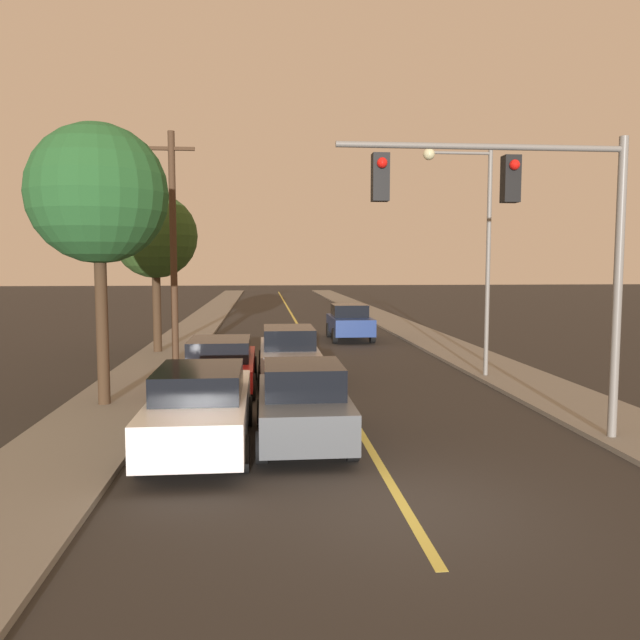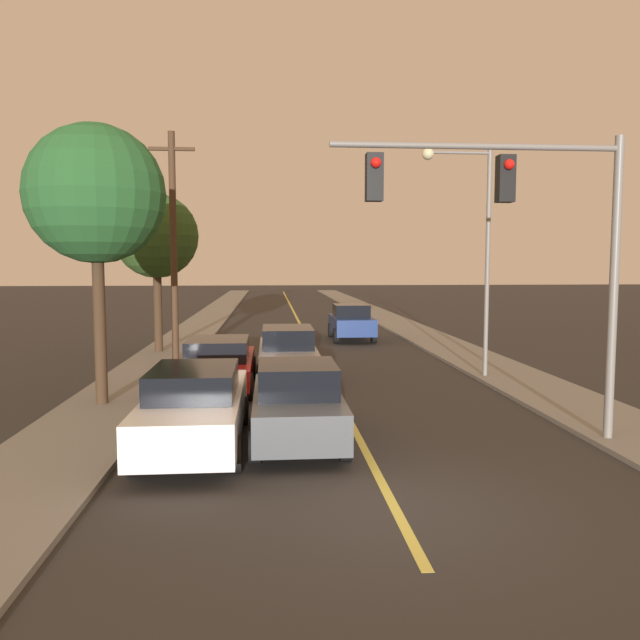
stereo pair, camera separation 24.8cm
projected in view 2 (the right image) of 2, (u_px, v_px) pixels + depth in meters
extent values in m
plane|color=#2D2B28|center=(394.00, 508.00, 9.32)|extent=(200.00, 200.00, 0.00)
cube|color=#2D2B28|center=(295.00, 315.00, 45.06)|extent=(9.23, 80.00, 0.01)
cube|color=#D1C14C|center=(295.00, 315.00, 45.06)|extent=(0.16, 76.00, 0.00)
cube|color=gray|center=(213.00, 314.00, 44.59)|extent=(2.50, 80.00, 0.12)
cube|color=gray|center=(375.00, 313.00, 45.53)|extent=(2.50, 80.00, 0.12)
cube|color=#474C51|center=(297.00, 409.00, 12.74)|extent=(1.76, 4.24, 0.74)
cube|color=black|center=(297.00, 378.00, 12.51)|extent=(1.55, 1.91, 0.61)
cylinder|color=black|center=(258.00, 413.00, 14.01)|extent=(0.22, 0.61, 0.61)
cylinder|color=black|center=(331.00, 411.00, 14.15)|extent=(0.22, 0.61, 0.61)
cylinder|color=black|center=(255.00, 447.00, 11.40)|extent=(0.22, 0.61, 0.61)
cylinder|color=black|center=(345.00, 445.00, 11.54)|extent=(0.22, 0.61, 0.61)
cube|color=#A5A8B2|center=(287.00, 357.00, 19.54)|extent=(1.74, 5.00, 0.71)
cube|color=black|center=(288.00, 337.00, 19.28)|extent=(1.53, 2.25, 0.61)
cylinder|color=black|center=(262.00, 361.00, 21.04)|extent=(0.22, 0.76, 0.76)
cylinder|color=black|center=(311.00, 360.00, 21.18)|extent=(0.22, 0.76, 0.76)
cylinder|color=black|center=(260.00, 377.00, 17.97)|extent=(0.22, 0.76, 0.76)
cylinder|color=black|center=(318.00, 377.00, 18.10)|extent=(0.22, 0.76, 0.76)
cube|color=white|center=(196.00, 411.00, 12.40)|extent=(1.83, 5.18, 0.77)
cube|color=black|center=(194.00, 381.00, 12.13)|extent=(1.61, 2.33, 0.53)
cylinder|color=black|center=(165.00, 412.00, 13.95)|extent=(0.22, 0.66, 0.66)
cylinder|color=black|center=(243.00, 411.00, 14.09)|extent=(0.22, 0.66, 0.66)
cylinder|color=black|center=(134.00, 456.00, 10.77)|extent=(0.22, 0.66, 0.66)
cylinder|color=black|center=(236.00, 454.00, 10.91)|extent=(0.22, 0.66, 0.66)
cube|color=red|center=(219.00, 367.00, 18.10)|extent=(1.93, 5.02, 0.57)
cube|color=black|center=(218.00, 349.00, 17.85)|extent=(1.70, 2.26, 0.58)
cylinder|color=black|center=(193.00, 369.00, 19.59)|extent=(0.22, 0.73, 0.73)
cylinder|color=black|center=(252.00, 368.00, 19.74)|extent=(0.22, 0.73, 0.73)
cylinder|color=black|center=(179.00, 388.00, 16.50)|extent=(0.22, 0.73, 0.73)
cylinder|color=black|center=(249.00, 387.00, 16.65)|extent=(0.22, 0.73, 0.73)
cube|color=navy|center=(351.00, 325.00, 29.94)|extent=(1.85, 4.08, 0.77)
cube|color=black|center=(351.00, 310.00, 30.05)|extent=(1.63, 1.83, 0.58)
cylinder|color=black|center=(374.00, 335.00, 28.79)|extent=(0.22, 0.72, 0.72)
cylinder|color=black|center=(336.00, 336.00, 28.65)|extent=(0.22, 0.72, 0.72)
cylinder|color=black|center=(365.00, 330.00, 31.30)|extent=(0.22, 0.72, 0.72)
cylinder|color=black|center=(331.00, 330.00, 31.16)|extent=(0.22, 0.72, 0.72)
cylinder|color=slate|center=(614.00, 290.00, 12.44)|extent=(0.18, 0.18, 6.02)
cylinder|color=slate|center=(477.00, 146.00, 11.96)|extent=(5.71, 0.12, 0.12)
cube|color=black|center=(505.00, 179.00, 12.06)|extent=(0.32, 0.28, 0.90)
sphere|color=red|center=(509.00, 164.00, 11.86)|extent=(0.20, 0.20, 0.20)
cube|color=black|center=(374.00, 177.00, 11.86)|extent=(0.32, 0.28, 0.90)
sphere|color=red|center=(376.00, 163.00, 11.66)|extent=(0.20, 0.20, 0.20)
cylinder|color=slate|center=(487.00, 264.00, 19.48)|extent=(0.14, 0.14, 7.08)
cylinder|color=slate|center=(459.00, 153.00, 19.10)|extent=(1.95, 0.09, 0.09)
sphere|color=beige|center=(428.00, 154.00, 19.03)|extent=(0.36, 0.36, 0.36)
cylinder|color=#422D1E|center=(174.00, 249.00, 22.05)|extent=(0.24, 0.24, 8.13)
cube|color=#422D1E|center=(172.00, 149.00, 21.74)|extent=(1.60, 0.12, 0.12)
cylinder|color=#3D2B1C|center=(100.00, 324.00, 15.64)|extent=(0.30, 0.30, 4.04)
sphere|color=#235628|center=(96.00, 194.00, 15.35)|extent=(3.42, 3.42, 3.42)
cylinder|color=#3D2B1C|center=(158.00, 309.00, 25.16)|extent=(0.33, 0.33, 3.47)
sphere|color=#2D4C1E|center=(156.00, 236.00, 24.90)|extent=(3.36, 3.36, 3.36)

